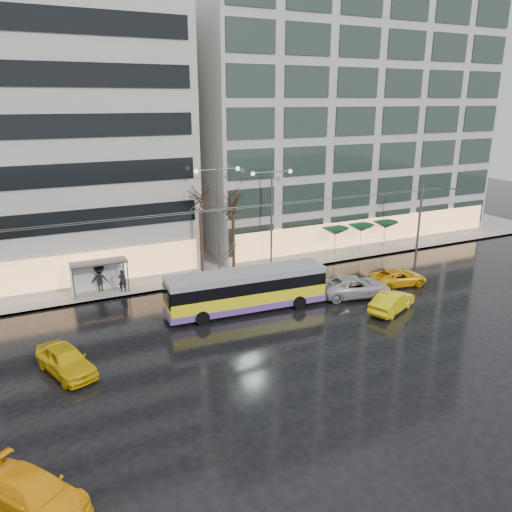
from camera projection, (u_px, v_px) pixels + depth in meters
ground at (252, 328)px, 33.04m from camera, size 140.00×140.00×0.00m
sidewalk at (207, 263)px, 45.89m from camera, size 80.00×10.00×0.15m
kerb at (227, 280)px, 41.63m from camera, size 80.00×0.10×0.15m
building_right at (337, 117)px, 53.43m from camera, size 32.00×14.00×25.00m
trolleybus at (247, 291)px, 35.44m from camera, size 11.65×4.82×5.34m
catenary at (220, 236)px, 39.01m from camera, size 42.24×5.12×7.00m
bus_shelter at (94, 270)px, 38.20m from camera, size 4.20×1.60×2.51m
street_lamp_near at (218, 206)px, 41.36m from camera, size 3.96×0.36×9.03m
street_lamp_far at (272, 204)px, 43.51m from camera, size 3.96×0.36×8.53m
tree_a at (200, 194)px, 40.59m from camera, size 3.20×3.20×8.40m
tree_b at (233, 199)px, 42.20m from camera, size 3.20×3.20×7.70m
parasol_a at (336, 231)px, 47.54m from camera, size 2.50×2.50×2.65m
parasol_b at (361, 228)px, 48.77m from camera, size 2.50×2.50×2.65m
parasol_c at (385, 225)px, 50.01m from camera, size 2.50×2.50×2.65m
taxi_a at (66, 360)px, 27.37m from camera, size 3.30×4.95×1.57m
taxi_b at (392, 302)px, 35.46m from camera, size 4.62×3.17×1.44m
taxi_c at (398, 277)px, 40.52m from camera, size 4.93×2.80×1.30m
taxi_d at (34, 493)px, 18.27m from camera, size 4.30×4.85×1.35m
sedan_silver at (355, 287)px, 38.20m from camera, size 5.95×3.72×1.53m
pedestrian_a at (122, 274)px, 38.48m from camera, size 1.22×1.23×2.19m
pedestrian_b at (110, 273)px, 40.26m from camera, size 0.94×0.74×1.90m
pedestrian_c at (100, 277)px, 38.77m from camera, size 1.38×0.99×2.11m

